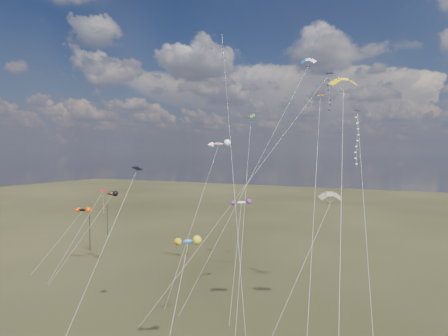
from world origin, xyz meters
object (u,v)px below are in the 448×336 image
at_px(utility_pole_near, 90,232).
at_px(parafoil_yellow, 344,80).
at_px(utility_pole_far, 107,219).
at_px(novelty_black_orange, 82,210).
at_px(diamond_black_high, 318,105).

xyz_separation_m(utility_pole_near, parafoil_yellow, (56.40, -23.32, 24.09)).
distance_m(utility_pole_near, utility_pole_far, 16.12).
bearing_deg(novelty_black_orange, utility_pole_far, 123.80).
bearing_deg(parafoil_yellow, utility_pole_near, 157.54).
distance_m(utility_pole_near, diamond_black_high, 55.41).
bearing_deg(novelty_black_orange, utility_pole_near, 129.25).
bearing_deg(utility_pole_near, parafoil_yellow, -22.46).
height_order(utility_pole_near, parafoil_yellow, parafoil_yellow).
bearing_deg(diamond_black_high, parafoil_yellow, -69.85).
height_order(utility_pole_near, utility_pole_far, same).
relative_size(utility_pole_near, diamond_black_high, 0.24).
xyz_separation_m(utility_pole_far, diamond_black_high, (57.71, -19.08, 23.95)).
distance_m(diamond_black_high, parafoil_yellow, 19.43).
bearing_deg(novelty_black_orange, parafoil_yellow, -16.02).
relative_size(utility_pole_far, diamond_black_high, 0.24).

